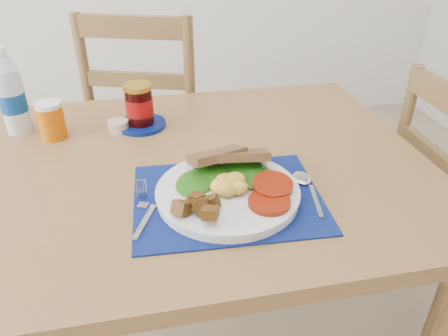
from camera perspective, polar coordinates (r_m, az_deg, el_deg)
name	(u,v)px	position (r m, az deg, el deg)	size (l,w,h in m)	color
table	(147,195)	(1.12, -10.02, -3.47)	(1.40, 0.90, 0.75)	brown
chair_far	(150,107)	(1.79, -9.68, 7.89)	(0.56, 0.54, 1.19)	#53371D
placemat	(228,198)	(0.95, 0.49, -3.92)	(0.40, 0.31, 0.00)	#040D33
breakfast_plate	(225,190)	(0.93, 0.18, -2.95)	(0.31, 0.31, 0.07)	silver
fork	(144,211)	(0.92, -10.46, -5.57)	(0.05, 0.16, 0.00)	#B2B5BA
spoon	(306,185)	(1.00, 10.65, -2.25)	(0.04, 0.17, 0.01)	#B2B5BA
water_bottle	(11,96)	(1.31, -26.01, 8.41)	(0.07, 0.07, 0.24)	#ADBFCC
juice_glass	(52,121)	(1.26, -21.59, 5.70)	(0.07, 0.07, 0.10)	#C15305
ramekin	(118,126)	(1.26, -13.63, 5.39)	(0.06, 0.06, 0.03)	#C5B290
jam_on_saucer	(140,108)	(1.26, -10.95, 7.68)	(0.14, 0.14, 0.13)	#05155B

